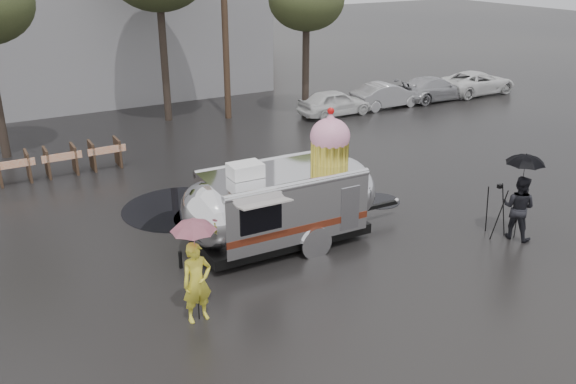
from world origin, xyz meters
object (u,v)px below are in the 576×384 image
person_left (197,282)px  person_right (518,208)px  tripod (497,205)px  airstream_trailer (284,199)px

person_left → person_right: size_ratio=1.00×
person_right → tripod: person_right is taller
person_left → person_right: (8.85, -0.56, -0.00)m
airstream_trailer → person_left: bearing=-144.9°
tripod → airstream_trailer: bearing=157.6°
person_left → tripod: (8.47, -0.18, -0.01)m
airstream_trailer → person_left: airstream_trailer is taller
tripod → person_left: bearing=-178.9°
airstream_trailer → person_left: size_ratio=3.77×
airstream_trailer → person_right: airstream_trailer is taller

